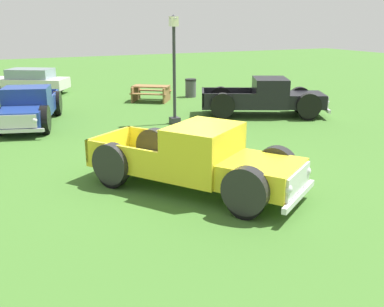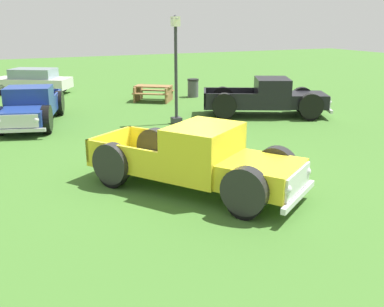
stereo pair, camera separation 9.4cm
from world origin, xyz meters
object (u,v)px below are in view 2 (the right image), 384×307
at_px(pickup_truck_foreground, 206,161).
at_px(sedan_distant_b, 32,81).
at_px(lamp_post_far, 176,68).
at_px(trash_can, 193,88).
at_px(pickup_truck_behind_left, 273,98).
at_px(picnic_table, 153,91).
at_px(pickup_truck_behind_right, 30,108).

height_order(pickup_truck_foreground, sedan_distant_b, pickup_truck_foreground).
distance_m(lamp_post_far, trash_can, 6.57).
height_order(pickup_truck_behind_left, sedan_distant_b, pickup_truck_behind_left).
xyz_separation_m(pickup_truck_behind_left, trash_can, (-1.05, 5.79, -0.28)).
bearing_deg(trash_can, picnic_table, -172.40).
relative_size(pickup_truck_behind_left, pickup_truck_behind_right, 1.05).
xyz_separation_m(pickup_truck_foreground, lamp_post_far, (2.21, 7.02, 1.40)).
height_order(lamp_post_far, trash_can, lamp_post_far).
xyz_separation_m(pickup_truck_foreground, trash_can, (5.46, 12.48, -0.29)).
xyz_separation_m(sedan_distant_b, trash_can, (7.56, -4.70, -0.24)).
distance_m(pickup_truck_behind_right, picnic_table, 6.95).
distance_m(pickup_truck_foreground, lamp_post_far, 7.49).
bearing_deg(lamp_post_far, pickup_truck_foreground, -107.44).
xyz_separation_m(pickup_truck_behind_right, trash_can, (8.51, 3.51, -0.24)).
distance_m(pickup_truck_foreground, pickup_truck_behind_left, 9.34).
xyz_separation_m(pickup_truck_behind_right, picnic_table, (6.17, 3.20, -0.23)).
distance_m(sedan_distant_b, lamp_post_far, 11.12).
bearing_deg(trash_can, pickup_truck_behind_left, -79.68).
xyz_separation_m(pickup_truck_foreground, sedan_distant_b, (-2.10, 17.17, -0.05)).
bearing_deg(lamp_post_far, pickup_truck_behind_right, 159.70).
relative_size(pickup_truck_behind_right, lamp_post_far, 1.27).
height_order(sedan_distant_b, lamp_post_far, lamp_post_far).
bearing_deg(lamp_post_far, pickup_truck_behind_left, -4.49).
bearing_deg(pickup_truck_behind_left, pickup_truck_behind_right, 166.58).
bearing_deg(pickup_truck_behind_right, pickup_truck_behind_left, -13.42).
bearing_deg(trash_can, lamp_post_far, -120.84).
distance_m(pickup_truck_behind_left, sedan_distant_b, 13.57).
bearing_deg(pickup_truck_foreground, trash_can, 66.36).
bearing_deg(lamp_post_far, sedan_distant_b, 113.00).
height_order(pickup_truck_behind_right, picnic_table, pickup_truck_behind_right).
bearing_deg(pickup_truck_behind_left, lamp_post_far, 175.51).
height_order(pickup_truck_foreground, pickup_truck_behind_right, pickup_truck_foreground).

